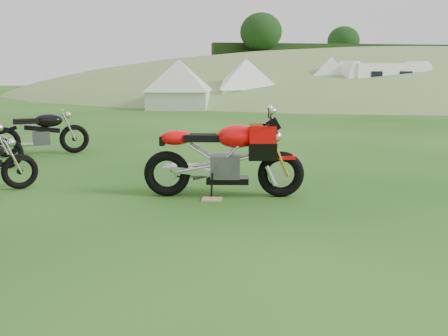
{
  "coord_description": "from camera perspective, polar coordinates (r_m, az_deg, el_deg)",
  "views": [
    {
      "loc": [
        -1.16,
        -5.81,
        1.88
      ],
      "look_at": [
        -0.05,
        0.4,
        0.64
      ],
      "focal_mm": 40.0,
      "sensor_mm": 36.0,
      "label": 1
    }
  ],
  "objects": [
    {
      "name": "tent_right",
      "position": [
        28.13,
        12.09,
        9.73
      ],
      "size": [
        3.86,
        3.86,
        2.61
      ],
      "primitive_type": null,
      "rotation": [
        0.0,
        0.0,
        -0.35
      ],
      "color": "beige",
      "rests_on": "ground"
    },
    {
      "name": "tent_mid",
      "position": [
        26.82,
        2.54,
        9.82
      ],
      "size": [
        3.04,
        3.04,
        2.53
      ],
      "primitive_type": null,
      "rotation": [
        0.0,
        0.0,
        -0.04
      ],
      "color": "white",
      "rests_on": "ground"
    },
    {
      "name": "hillside",
      "position": [
        52.3,
        18.8,
        8.5
      ],
      "size": [
        80.0,
        64.0,
        8.0
      ],
      "primitive_type": "ellipsoid",
      "color": "olive",
      "rests_on": "ground"
    },
    {
      "name": "tent_left",
      "position": [
        24.81,
        -5.13,
        9.62
      ],
      "size": [
        3.46,
        3.46,
        2.48
      ],
      "primitive_type": null,
      "rotation": [
        0.0,
        0.0,
        -0.24
      ],
      "color": "beige",
      "rests_on": "ground"
    },
    {
      "name": "hedgerow",
      "position": [
        52.3,
        18.8,
        8.5
      ],
      "size": [
        36.0,
        1.2,
        8.6
      ],
      "primitive_type": null,
      "color": "black",
      "rests_on": "ground"
    },
    {
      "name": "sport_motorcycle",
      "position": [
        7.44,
        -0.03,
        1.9
      ],
      "size": [
        2.36,
        1.02,
        1.37
      ],
      "primitive_type": null,
      "rotation": [
        0.0,
        0.0,
        -0.2
      ],
      "color": "#F20809",
      "rests_on": "ground"
    },
    {
      "name": "plywood_board",
      "position": [
        7.36,
        -1.41,
        -3.58
      ],
      "size": [
        0.34,
        0.3,
        0.02
      ],
      "primitive_type": "cube",
      "rotation": [
        0.0,
        0.0,
        -0.29
      ],
      "color": "tan",
      "rests_on": "ground"
    },
    {
      "name": "vintage_moto_c",
      "position": [
        11.86,
        -20.3,
        3.95
      ],
      "size": [
        2.1,
        0.87,
        1.08
      ],
      "primitive_type": null,
      "rotation": [
        0.0,
        0.0,
        0.2
      ],
      "color": "black",
      "rests_on": "ground"
    },
    {
      "name": "caravan",
      "position": [
        28.51,
        17.63,
        9.14
      ],
      "size": [
        4.96,
        2.37,
        2.28
      ],
      "primitive_type": null,
      "rotation": [
        0.0,
        0.0,
        0.04
      ],
      "color": "white",
      "rests_on": "ground"
    },
    {
      "name": "ground",
      "position": [
        6.21,
        1.08,
        -6.49
      ],
      "size": [
        120.0,
        120.0,
        0.0
      ],
      "primitive_type": "plane",
      "color": "#16470F",
      "rests_on": "ground"
    }
  ]
}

